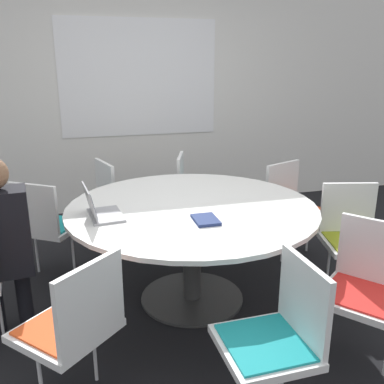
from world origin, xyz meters
TOP-DOWN VIEW (x-y plane):
  - ground_plane at (0.00, 0.00)m, footprint 16.00×16.00m
  - wall_back at (0.00, 2.28)m, footprint 8.00×0.07m
  - conference_table at (0.00, 0.00)m, footprint 1.78×1.78m
  - chair_1 at (-0.85, -0.87)m, footprint 0.61×0.61m
  - chair_2 at (0.09, -1.21)m, footprint 0.43×0.45m
  - chair_3 at (0.79, -0.92)m, footprint 0.60×0.60m
  - chair_4 at (1.19, -0.23)m, footprint 0.53×0.52m
  - chair_5 at (1.09, 0.52)m, footprint 0.57×0.56m
  - chair_6 at (0.34, 1.16)m, footprint 0.54×0.55m
  - chair_7 at (-0.41, 1.14)m, footprint 0.53×0.54m
  - chair_8 at (-1.04, 0.61)m, footprint 0.60×0.59m
  - person_0 at (-1.26, -0.12)m, footprint 0.38×0.29m
  - laptop at (-0.65, -0.07)m, footprint 0.26×0.34m
  - spiral_notebook at (-0.00, -0.33)m, footprint 0.15×0.21m

SIDE VIEW (x-z plane):
  - ground_plane at x=0.00m, z-range 0.00..0.00m
  - chair_1 at x=-0.85m, z-range 0.08..0.94m
  - chair_2 at x=0.09m, z-range 0.08..0.94m
  - chair_3 at x=0.79m, z-range 0.08..0.94m
  - chair_4 at x=1.19m, z-range 0.08..0.94m
  - chair_5 at x=1.09m, z-range 0.08..0.94m
  - chair_6 at x=0.34m, z-range 0.08..0.94m
  - chair_7 at x=-0.41m, z-range 0.08..0.94m
  - chair_8 at x=-1.04m, z-range 0.08..0.94m
  - conference_table at x=0.00m, z-range 0.25..1.00m
  - person_0 at x=-1.26m, z-range 0.10..1.31m
  - spiral_notebook at x=0.00m, z-range 0.75..0.77m
  - laptop at x=-0.65m, z-range 0.70..0.92m
  - wall_back at x=0.00m, z-range 0.00..2.70m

